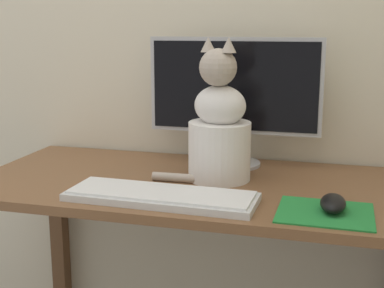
{
  "coord_description": "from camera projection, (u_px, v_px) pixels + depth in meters",
  "views": [
    {
      "loc": [
        0.36,
        -1.39,
        1.18
      ],
      "look_at": [
        0.01,
        -0.07,
        0.87
      ],
      "focal_mm": 50.0,
      "sensor_mm": 36.0,
      "label": 1
    }
  ],
  "objects": [
    {
      "name": "wall_back",
      "position": [
        223.0,
        2.0,
        1.7
      ],
      "size": [
        7.0,
        0.04,
        2.5
      ],
      "color": "beige",
      "rests_on": "ground_plane"
    },
    {
      "name": "keyboard",
      "position": [
        161.0,
        196.0,
        1.33
      ],
      "size": [
        0.48,
        0.17,
        0.02
      ],
      "rotation": [
        0.0,
        0.0,
        -0.03
      ],
      "color": "silver",
      "rests_on": "desk"
    },
    {
      "name": "desk",
      "position": [
        196.0,
        221.0,
        1.52
      ],
      "size": [
        1.25,
        0.59,
        0.75
      ],
      "color": "brown",
      "rests_on": "ground_plane"
    },
    {
      "name": "cat",
      "position": [
        219.0,
        128.0,
        1.48
      ],
      "size": [
        0.29,
        0.22,
        0.4
      ],
      "rotation": [
        0.0,
        0.0,
        -0.32
      ],
      "color": "white",
      "rests_on": "desk"
    },
    {
      "name": "mousepad_right",
      "position": [
        325.0,
        213.0,
        1.24
      ],
      "size": [
        0.22,
        0.2,
        0.0
      ],
      "rotation": [
        0.0,
        0.0,
        -0.02
      ],
      "color": "#238438",
      "rests_on": "desk"
    },
    {
      "name": "computer_mouse_right",
      "position": [
        333.0,
        203.0,
        1.24
      ],
      "size": [
        0.06,
        0.11,
        0.04
      ],
      "color": "black",
      "rests_on": "mousepad_right"
    },
    {
      "name": "monitor",
      "position": [
        234.0,
        94.0,
        1.62
      ],
      "size": [
        0.53,
        0.17,
        0.39
      ],
      "color": "#B2B2B7",
      "rests_on": "desk"
    }
  ]
}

